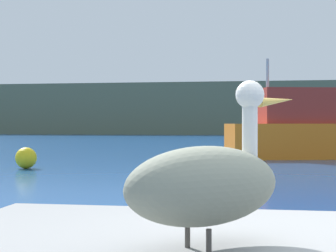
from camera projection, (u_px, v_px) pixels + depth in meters
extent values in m
cube|color=#5B664C|center=(257.00, 109.00, 69.25)|extent=(140.00, 12.98, 6.44)
ellipsoid|color=gray|center=(205.00, 186.00, 2.89)|extent=(1.05, 1.08, 0.43)
cylinder|color=white|center=(250.00, 137.00, 3.11)|extent=(0.09, 0.09, 0.39)
sphere|color=white|center=(250.00, 95.00, 3.11)|extent=(0.17, 0.17, 0.17)
cone|color=gold|center=(277.00, 101.00, 3.26)|extent=(0.26, 0.28, 0.09)
cylinder|color=#4C4742|center=(187.00, 236.00, 2.93)|extent=(0.03, 0.03, 0.13)
cylinder|color=#4C4742|center=(209.00, 241.00, 2.79)|extent=(0.03, 0.03, 0.13)
cube|color=orange|center=(324.00, 141.00, 20.99)|extent=(7.87, 3.89, 1.36)
cube|color=maroon|center=(299.00, 106.00, 20.91)|extent=(3.31, 2.24, 1.39)
cylinder|color=#B2B2B2|center=(267.00, 91.00, 20.80)|extent=(0.12, 0.12, 2.55)
sphere|color=yellow|center=(26.00, 158.00, 16.07)|extent=(0.64, 0.64, 0.64)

